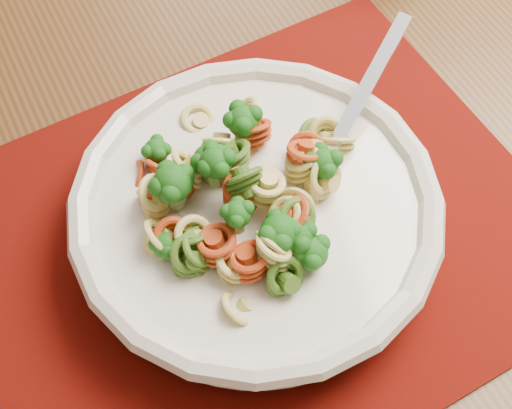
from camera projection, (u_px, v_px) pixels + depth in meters
name	position (u px, v px, depth m)	size (l,w,h in m)	color
dining_table	(165.00, 170.00, 0.69)	(1.59, 1.15, 0.70)	#543517
placemat	(247.00, 241.00, 0.55)	(0.46, 0.36, 0.00)	#5B0803
pasta_bowl	(256.00, 211.00, 0.53)	(0.28, 0.28, 0.05)	silver
pasta_broccoli_heap	(256.00, 200.00, 0.51)	(0.23, 0.23, 0.06)	tan
fork	(324.00, 165.00, 0.53)	(0.19, 0.02, 0.01)	silver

